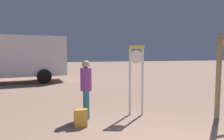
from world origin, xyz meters
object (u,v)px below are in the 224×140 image
Objects in this scene: standing_clock at (136,72)px; backpack at (81,118)px; box_truck_near at (19,58)px; person_near_clock at (86,86)px.

standing_clock is 2.17m from backpack.
box_truck_near is at bearing 119.56° from standing_clock.
standing_clock is 1.26× the size of person_near_clock.
box_truck_near reaches higher than backpack.
standing_clock is 0.32× the size of box_truck_near.
box_truck_near is (-4.78, 8.42, 0.30)m from standing_clock.
standing_clock is 9.68m from box_truck_near.
backpack is (-0.24, -0.65, -0.73)m from person_near_clock.
standing_clock reaches higher than backpack.
box_truck_near is at bearing 108.40° from backpack.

